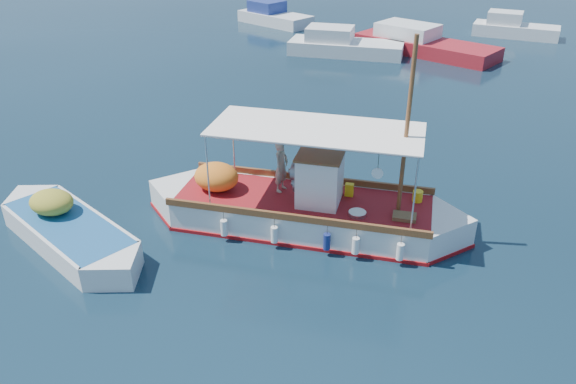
% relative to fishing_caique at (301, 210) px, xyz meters
% --- Properties ---
extents(ground, '(160.00, 160.00, 0.00)m').
position_rel_fishing_caique_xyz_m(ground, '(0.55, -0.63, -0.52)').
color(ground, black).
rests_on(ground, ground).
extents(fishing_caique, '(9.58, 3.96, 5.95)m').
position_rel_fishing_caique_xyz_m(fishing_caique, '(0.00, 0.00, 0.00)').
color(fishing_caique, white).
rests_on(fishing_caique, ground).
extents(dinghy, '(6.02, 3.14, 1.55)m').
position_rel_fishing_caique_xyz_m(dinghy, '(-5.50, -3.65, -0.20)').
color(dinghy, white).
rests_on(dinghy, ground).
extents(bg_boat_nw, '(7.10, 3.65, 1.80)m').
position_rel_fishing_caique_xyz_m(bg_boat_nw, '(-5.82, 19.08, -0.03)').
color(bg_boat_nw, silver).
rests_on(bg_boat_nw, ground).
extents(bg_boat_n, '(9.13, 5.08, 1.80)m').
position_rel_fishing_caique_xyz_m(bg_boat_n, '(-1.62, 21.53, -0.03)').
color(bg_boat_n, maroon).
rests_on(bg_boat_n, ground).
extents(bg_boat_far_w, '(6.17, 3.94, 1.80)m').
position_rel_fishing_caique_xyz_m(bg_boat_far_w, '(-13.55, 25.18, -0.03)').
color(bg_boat_far_w, silver).
rests_on(bg_boat_far_w, ground).
extents(bg_boat_far_n, '(5.50, 2.12, 1.80)m').
position_rel_fishing_caique_xyz_m(bg_boat_far_n, '(2.98, 28.49, -0.03)').
color(bg_boat_far_n, silver).
rests_on(bg_boat_far_n, ground).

